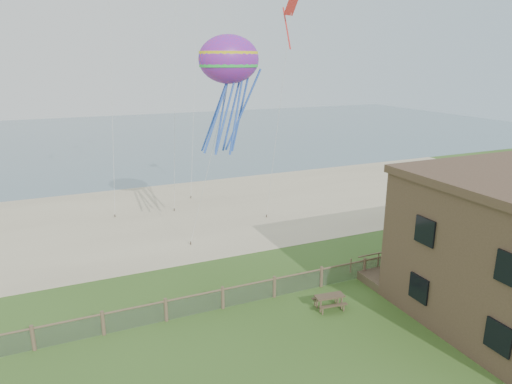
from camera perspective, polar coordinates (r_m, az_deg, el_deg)
ground at (r=21.47m, az=9.73°, el=-19.95°), size 160.00×160.00×0.00m
sand_beach at (r=39.67m, az=-7.85°, el=-2.54°), size 72.00×20.00×0.02m
ocean at (r=81.88m, az=-16.47°, el=6.57°), size 160.00×68.00×0.02m
chainlink_fence at (r=25.60m, az=2.30°, el=-11.91°), size 36.20×0.20×1.25m
motel_deck at (r=32.43m, az=24.48°, el=-7.77°), size 15.00×2.00×0.50m
picnic_table at (r=24.93m, az=9.14°, el=-13.52°), size 1.66×1.33×0.65m
octopus_kite at (r=28.22m, az=-3.34°, el=12.33°), size 4.23×3.54×7.48m
kite_red at (r=32.43m, az=4.39°, el=20.71°), size 1.88×2.17×2.86m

